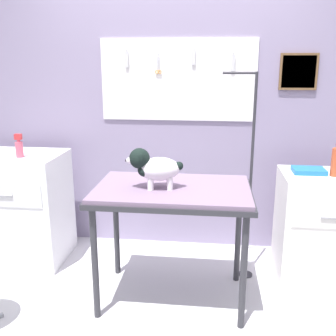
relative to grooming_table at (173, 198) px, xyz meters
name	(u,v)px	position (x,y,z in m)	size (l,w,h in m)	color
ground	(154,327)	(-0.09, -0.33, -0.79)	(4.40, 4.00, 0.04)	silver
rear_wall_panel	(175,122)	(-0.08, 0.95, 0.39)	(4.00, 0.09, 2.30)	gray
grooming_table	(173,198)	(0.00, 0.00, 0.00)	(1.08, 0.70, 0.85)	#2D2D33
grooming_arm	(249,187)	(0.55, 0.37, -0.02)	(0.30, 0.11, 1.61)	#2D2D33
dog	(154,167)	(-0.12, -0.05, 0.23)	(0.38, 0.21, 0.28)	white
counter_left	(18,207)	(-1.38, 0.46, -0.30)	(0.80, 0.58, 0.94)	white
cabinet_right	(323,227)	(1.14, 0.41, -0.34)	(0.68, 0.54, 0.86)	white
spray_bottle_short	(19,147)	(-1.27, 0.36, 0.25)	(0.06, 0.06, 0.19)	#D1546D
soda_bottle	(336,161)	(1.17, 0.38, 0.20)	(0.07, 0.07, 0.25)	#B84726
supply_tray	(309,171)	(1.00, 0.45, 0.11)	(0.24, 0.18, 0.04)	blue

